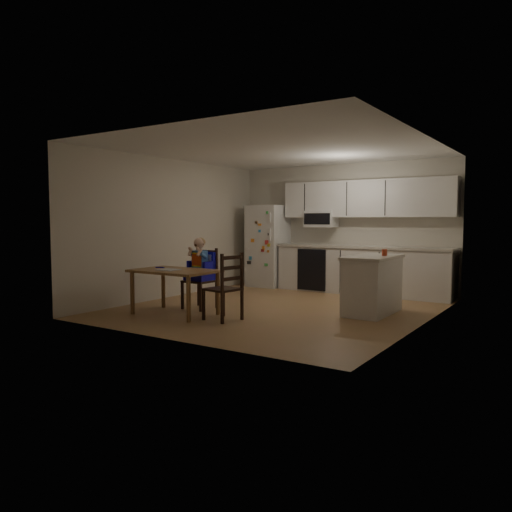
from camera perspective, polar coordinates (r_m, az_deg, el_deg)
The scene contains 10 objects.
room at distance 8.27m, azimuth 4.37°, elevation 3.08°, with size 4.52×5.01×2.51m.
refrigerator at distance 10.51m, azimuth 1.36°, elevation 1.16°, with size 0.72×0.70×1.70m, color silver.
kitchen_run at distance 9.67m, azimuth 12.02°, elevation 0.96°, with size 3.37×0.62×2.15m.
kitchen_island at distance 7.67m, azimuth 13.16°, elevation -3.19°, with size 0.62×1.18×0.87m.
red_cup at distance 7.69m, azimuth 14.48°, elevation 0.39°, with size 0.08×0.08×0.10m, color #BE3C20.
dining_table at distance 7.48m, azimuth -9.27°, elevation -2.25°, with size 1.24×0.80×0.67m.
napkin at distance 7.44m, azimuth -9.99°, elevation -1.55°, with size 0.30×0.26×0.01m, color #A9A9AE.
toddler_spoon at distance 7.81m, azimuth -11.00°, elevation -1.28°, with size 0.02×0.02×0.12m, color #120DB6.
chair_booster at distance 7.94m, azimuth -6.26°, elevation -1.10°, with size 0.44×0.44×1.12m.
chair_side at distance 6.92m, azimuth -3.29°, elevation -3.06°, with size 0.48×0.48×0.95m.
Camera 1 is at (3.99, -6.76, 1.41)m, focal length 35.00 mm.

